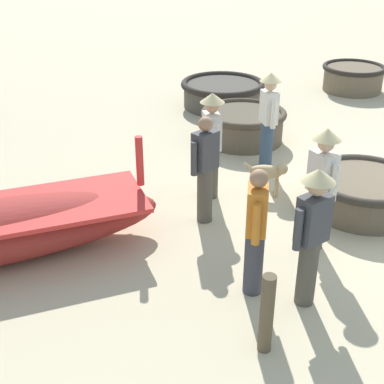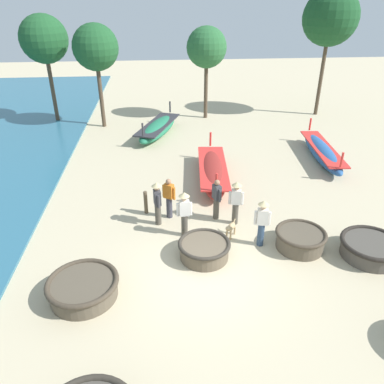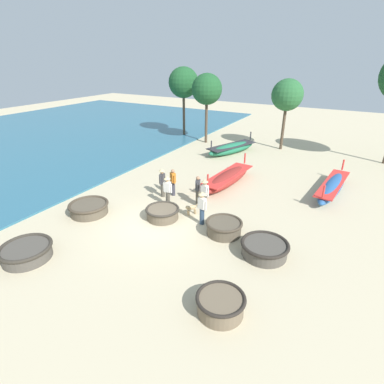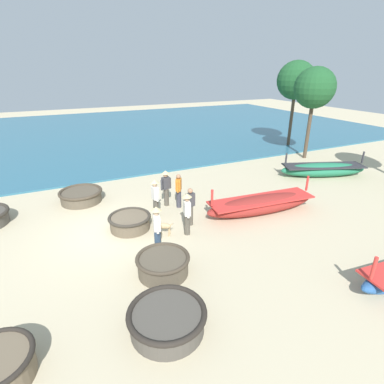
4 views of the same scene
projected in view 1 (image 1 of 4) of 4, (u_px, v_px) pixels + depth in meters
name	position (u px, v px, depth m)	size (l,w,h in m)	color
coracle_far_right	(363.00, 191.00, 7.87)	(1.65, 1.65, 0.57)	brown
coracle_nearest	(353.00, 77.00, 13.33)	(1.55, 1.55, 0.63)	brown
coracle_weathered	(243.00, 124.00, 10.33)	(1.65, 1.65, 0.62)	brown
coracle_front_right	(223.00, 93.00, 12.22)	(1.92, 1.92, 0.59)	#4C473F
fisherman_crouching	(212.00, 139.00, 7.95)	(0.52, 0.36, 1.67)	#4C473D
fisherman_standing_right	(268.00, 115.00, 8.94)	(0.52, 0.36, 1.67)	#2D425B
fisherman_with_hat	(321.00, 182.00, 6.68)	(0.53, 0.36, 1.67)	#4C473D
fisherman_standing_left	(312.00, 230.00, 5.66)	(0.36, 0.52, 1.67)	#4C473D
fisherman_hauling	(256.00, 230.00, 5.89)	(0.46, 0.37, 1.57)	#383842
fisherman_by_coracle	(205.00, 168.00, 7.35)	(0.32, 0.50, 1.57)	#4C473D
dog	(268.00, 173.00, 8.28)	(0.45, 0.60, 0.55)	tan
mooring_post_shoreline	(267.00, 314.00, 5.23)	(0.14, 0.14, 0.91)	brown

